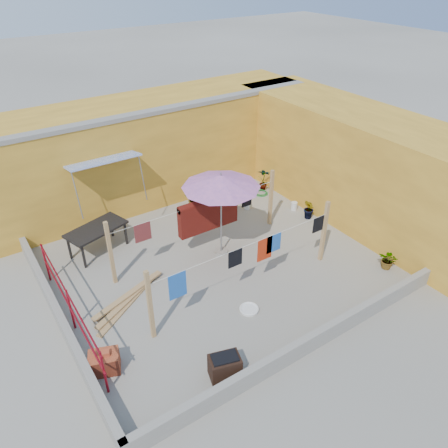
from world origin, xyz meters
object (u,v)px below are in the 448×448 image
Objects in this scene: brazier at (225,367)px; water_jug_a at (294,206)px; water_jug_b at (247,205)px; brick_stack at (104,362)px; plant_back_a at (194,198)px; green_hose at (261,193)px; patio_umbrella at (221,182)px; outdoor_table at (96,230)px; white_basin at (249,309)px.

brazier reaches higher than water_jug_a.
brazier is 6.62m from water_jug_b.
water_jug_a is (5.49, 4.16, -0.13)m from brazier.
plant_back_a reaches higher than brick_stack.
plant_back_a is at bearing 143.80° from water_jug_b.
brazier is at bearing -133.25° from green_hose.
patio_umbrella is 3.82× the size of plant_back_a.
water_jug_b is (4.83, -0.41, -0.55)m from outdoor_table.
water_jug_b is at bearing 49.73° from brazier.
outdoor_table is 4.88m from water_jug_b.
patio_umbrella reaches higher than water_jug_b.
white_basin is (1.50, 1.21, -0.22)m from brazier.
water_jug_b is (2.78, 3.84, 0.09)m from white_basin.
white_basin is (3.41, -0.24, -0.18)m from brick_stack.
patio_umbrella is 4.58m from brazier.
water_jug_b is at bearing 30.18° from brick_stack.
outdoor_table is 4.26m from brick_stack.
green_hose is at bearing 98.83° from water_jug_a.
outdoor_table is at bearing 71.29° from brick_stack.
water_jug_a is at bearing 11.26° from patio_umbrella.
patio_umbrella is at bearing 26.37° from brick_stack.
outdoor_table is 2.52× the size of brick_stack.
green_hose is (3.77, 4.39, -0.01)m from white_basin.
plant_back_a is at bearing 43.88° from brick_stack.
water_jug_b is at bearing -150.95° from green_hose.
brick_stack is 1.49× the size of green_hose.
brick_stack is 1.53× the size of white_basin.
outdoor_table is (-2.79, 1.95, -1.51)m from patio_umbrella.
patio_umbrella is at bearing 72.18° from white_basin.
water_jug_a is 1.46m from green_hose.
plant_back_a is (-2.38, 0.47, 0.32)m from green_hose.
patio_umbrella is 3.72m from outdoor_table.
white_basin is 0.97× the size of green_hose.
plant_back_a is at bearing 9.98° from outdoor_table.
water_jug_a is (3.25, 0.65, -2.06)m from patio_umbrella.
outdoor_table is at bearing -170.02° from plant_back_a.
brick_stack is 8.29m from green_hose.
brazier is at bearing -141.06° from white_basin.
brick_stack reaches higher than green_hose.
outdoor_table is at bearing -178.63° from green_hose.
outdoor_table reaches higher than plant_back_a.
brazier is 7.69m from green_hose.
brazier is (-2.24, -3.51, -1.93)m from patio_umbrella.
brazier is (1.91, -1.45, 0.04)m from brick_stack.
plant_back_a is at bearing 64.53° from brazier.
patio_umbrella reaches higher than brazier.
outdoor_table is 4.76m from white_basin.
water_jug_a is at bearing 20.07° from brick_stack.
brazier is at bearing -142.88° from water_jug_a.
patio_umbrella reaches higher than brick_stack.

